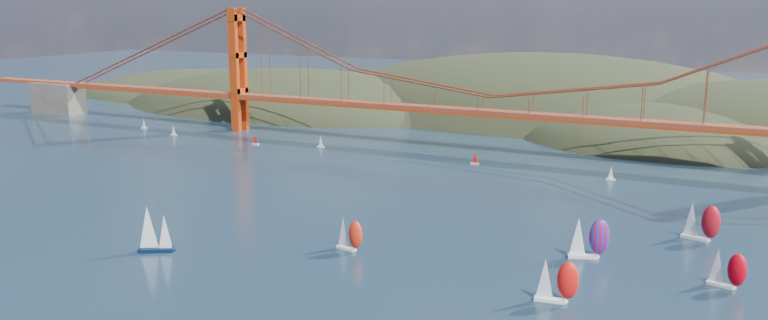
{
  "coord_description": "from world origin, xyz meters",
  "views": [
    {
      "loc": [
        89.52,
        -93.69,
        57.57
      ],
      "look_at": [
        -1.81,
        90.0,
        14.09
      ],
      "focal_mm": 35.0,
      "sensor_mm": 36.0,
      "label": 1
    }
  ],
  "objects_px": {
    "racer_1": "(556,280)",
    "racer_rwb": "(588,237)",
    "racer_2": "(727,268)",
    "racer_3": "(701,221)",
    "racer_0": "(349,234)",
    "sloop_navy": "(153,230)"
  },
  "relations": [
    {
      "from": "racer_1",
      "to": "racer_rwb",
      "type": "relative_size",
      "value": 0.92
    },
    {
      "from": "racer_2",
      "to": "racer_3",
      "type": "xyz_separation_m",
      "value": [
        -7.12,
        31.32,
        0.8
      ]
    },
    {
      "from": "racer_0",
      "to": "racer_2",
      "type": "height_order",
      "value": "racer_2"
    },
    {
      "from": "racer_1",
      "to": "racer_3",
      "type": "distance_m",
      "value": 59.01
    },
    {
      "from": "racer_2",
      "to": "sloop_navy",
      "type": "bearing_deg",
      "value": -146.31
    },
    {
      "from": "racer_3",
      "to": "racer_rwb",
      "type": "distance_m",
      "value": 33.88
    },
    {
      "from": "racer_2",
      "to": "racer_0",
      "type": "bearing_deg",
      "value": -152.78
    },
    {
      "from": "racer_rwb",
      "to": "racer_2",
      "type": "bearing_deg",
      "value": -30.29
    },
    {
      "from": "racer_1",
      "to": "racer_0",
      "type": "bearing_deg",
      "value": 160.91
    },
    {
      "from": "sloop_navy",
      "to": "racer_3",
      "type": "distance_m",
      "value": 132.05
    },
    {
      "from": "racer_3",
      "to": "racer_0",
      "type": "bearing_deg",
      "value": -131.69
    },
    {
      "from": "racer_1",
      "to": "racer_2",
      "type": "xyz_separation_m",
      "value": [
        29.45,
        23.3,
        -0.42
      ]
    },
    {
      "from": "racer_3",
      "to": "racer_rwb",
      "type": "bearing_deg",
      "value": -113.73
    },
    {
      "from": "racer_0",
      "to": "racer_2",
      "type": "bearing_deg",
      "value": 22.36
    },
    {
      "from": "racer_0",
      "to": "racer_rwb",
      "type": "height_order",
      "value": "racer_rwb"
    },
    {
      "from": "racer_2",
      "to": "racer_rwb",
      "type": "distance_m",
      "value": 29.65
    },
    {
      "from": "racer_3",
      "to": "racer_rwb",
      "type": "xyz_separation_m",
      "value": [
        -21.99,
        -25.77,
        0.04
      ]
    },
    {
      "from": "sloop_navy",
      "to": "racer_rwb",
      "type": "height_order",
      "value": "sloop_navy"
    },
    {
      "from": "racer_0",
      "to": "sloop_navy",
      "type": "bearing_deg",
      "value": -139.51
    },
    {
      "from": "sloop_navy",
      "to": "racer_1",
      "type": "xyz_separation_m",
      "value": [
        91.69,
        11.99,
        -0.87
      ]
    },
    {
      "from": "sloop_navy",
      "to": "racer_1",
      "type": "height_order",
      "value": "sloop_navy"
    },
    {
      "from": "racer_0",
      "to": "racer_3",
      "type": "relative_size",
      "value": 0.83
    }
  ]
}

